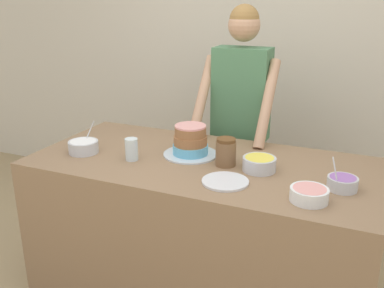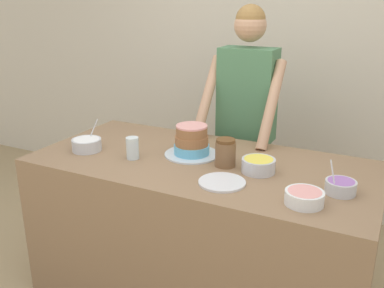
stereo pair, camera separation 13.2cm
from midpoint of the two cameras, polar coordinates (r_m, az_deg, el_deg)
name	(u,v)px [view 2 (the right image)]	position (r m, az deg, el deg)	size (l,w,h in m)	color
wall_back	(279,57)	(3.67, 12.58, 11.19)	(10.00, 0.05, 2.60)	beige
counter	(201,231)	(2.60, 2.68, -11.52)	(1.92, 0.92, 0.90)	#8C6B4C
person_baker	(246,108)	(2.93, 8.53, 4.82)	(0.51, 0.47, 1.73)	#2D2D38
cake	(192,142)	(2.47, 1.49, 0.22)	(0.32, 0.32, 0.18)	silver
frosting_bowl_white	(87,144)	(2.61, -12.46, -0.03)	(0.17, 0.17, 0.18)	silver
frosting_bowl_purple	(341,186)	(2.14, 20.89, -5.32)	(0.14, 0.14, 0.17)	silver
frosting_bowl_pink	(304,197)	(1.99, 16.62, -6.81)	(0.17, 0.17, 0.06)	white
frosting_bowl_yellow	(258,165)	(2.28, 10.50, -2.76)	(0.18, 0.18, 0.07)	silver
drinking_glass	(133,148)	(2.43, -6.40, -0.56)	(0.07, 0.07, 0.13)	silver
ceramic_plate	(222,182)	(2.13, 5.80, -5.12)	(0.23, 0.23, 0.01)	silver
stoneware_jar	(225,153)	(2.32, 6.11, -1.19)	(0.11, 0.11, 0.15)	brown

